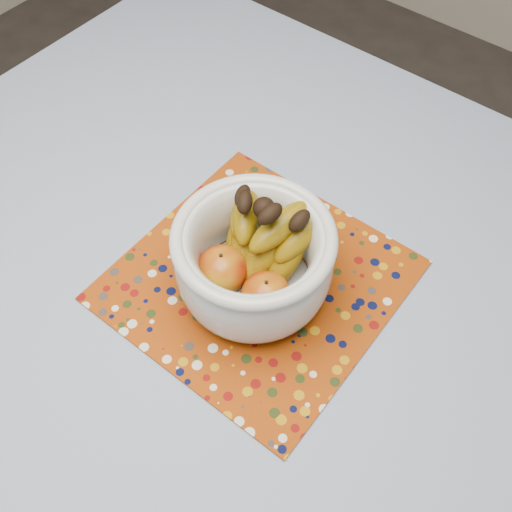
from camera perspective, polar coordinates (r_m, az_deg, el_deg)
name	(u,v)px	position (r m, az deg, el deg)	size (l,w,h in m)	color
table	(205,321)	(0.99, -4.92, -6.22)	(1.20, 1.20, 0.75)	brown
tablecloth	(201,295)	(0.92, -5.27, -3.76)	(1.32, 1.32, 0.01)	slate
placemat	(257,280)	(0.92, 0.14, -2.32)	(0.39, 0.39, 0.00)	#883207
fruit_bowl	(255,252)	(0.85, -0.14, 0.42)	(0.23, 0.23, 0.18)	silver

